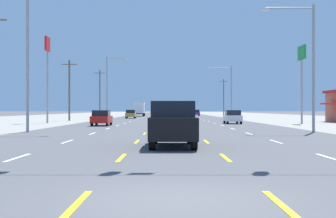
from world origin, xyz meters
The scene contains 20 objects.
ground_plane centered at (0.00, 66.00, 0.00)m, with size 572.00×572.00×0.00m, color #4C4C4F.
lot_apron_left centered at (-24.75, 66.00, 0.00)m, with size 28.00×440.00×0.01m, color gray.
lot_apron_right centered at (24.75, 66.00, 0.00)m, with size 28.00×440.00×0.01m, color gray.
lane_markings centered at (0.00, 104.50, 0.01)m, with size 10.64×227.60×0.01m.
signal_span_wire centered at (-0.01, 6.53, 5.05)m, with size 25.54×0.52×8.58m.
suv_center_turn_nearest centered at (0.02, 11.56, 1.03)m, with size 1.98×4.90×1.98m.
hatchback_far_left_near centered at (-6.79, 36.50, 0.78)m, with size 1.72×3.90×1.54m.
hatchback_far_right_mid centered at (7.16, 42.90, 0.78)m, with size 1.72×3.90×1.54m.
hatchback_far_left_midfar centered at (-6.89, 72.76, 0.78)m, with size 1.72×3.90×1.54m.
box_truck_far_left_far centered at (-6.85, 96.14, 1.84)m, with size 2.40×7.20×3.23m.
hatchback_far_right_farther centered at (6.78, 103.53, 0.78)m, with size 1.72×3.90×1.54m.
pole_sign_left_row_1 centered at (-14.52, 45.22, 7.49)m, with size 0.24×1.70×10.25m.
pole_sign_right_row_1 centered at (14.98, 42.73, 6.86)m, with size 0.24×2.49×8.84m.
streetlight_left_row_0 centered at (-9.61, 23.74, 6.27)m, with size 5.13×0.26×10.72m.
streetlight_right_row_0 centered at (9.76, 23.74, 5.25)m, with size 3.79×0.26×9.07m.
streetlight_left_row_1 centered at (-9.80, 64.99, 5.81)m, with size 3.77×0.26×10.16m.
streetlight_right_row_1 centered at (9.69, 64.99, 5.07)m, with size 4.16×0.26×8.64m.
utility_pole_left_row_1 centered at (-14.32, 56.12, 4.53)m, with size 2.20×0.26×8.67m.
utility_pole_left_row_2 centered at (-14.00, 82.72, 4.99)m, with size 2.20×0.26×9.58m.
utility_pole_right_row_3 centered at (14.79, 112.55, 5.07)m, with size 2.20×0.26×9.75m.
Camera 1 is at (-0.18, -8.11, 1.63)m, focal length 48.06 mm.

